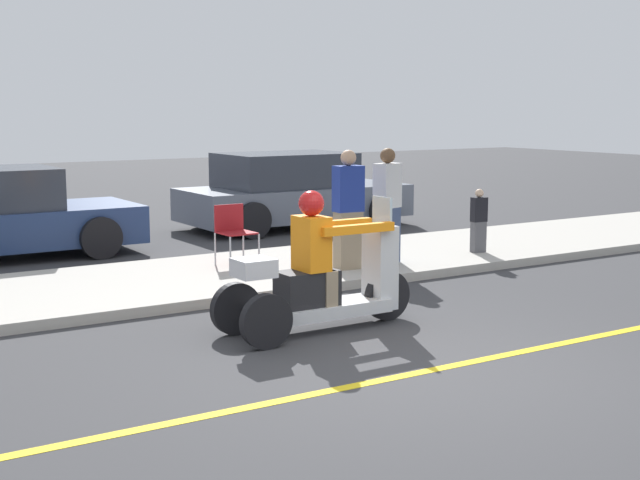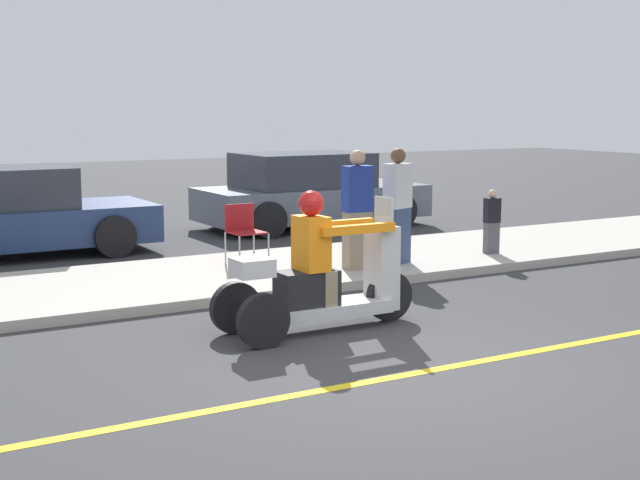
{
  "view_description": "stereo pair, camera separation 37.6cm",
  "coord_description": "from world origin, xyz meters",
  "views": [
    {
      "loc": [
        -4.79,
        -5.81,
        2.29
      ],
      "look_at": [
        -0.02,
        1.69,
        0.94
      ],
      "focal_mm": 50.0,
      "sensor_mm": 36.0,
      "label": 1
    },
    {
      "loc": [
        -4.47,
        -6.01,
        2.29
      ],
      "look_at": [
        -0.02,
        1.69,
        0.94
      ],
      "focal_mm": 50.0,
      "sensor_mm": 36.0,
      "label": 2
    }
  ],
  "objects": [
    {
      "name": "motorcycle_trike",
      "position": [
        -0.01,
        1.69,
        0.52
      ],
      "size": [
        2.19,
        0.73,
        1.45
      ],
      "color": "black",
      "rests_on": "ground"
    },
    {
      "name": "parked_car_lot_center",
      "position": [
        3.71,
        8.57,
        0.67
      ],
      "size": [
        4.27,
        2.03,
        1.41
      ],
      "color": "slate",
      "rests_on": "ground"
    },
    {
      "name": "lane_stripe",
      "position": [
        -0.02,
        0.0,
        0.0
      ],
      "size": [
        24.0,
        0.12,
        0.01
      ],
      "color": "gold",
      "rests_on": "ground"
    },
    {
      "name": "spectator_end_of_line",
      "position": [
        2.53,
        3.98,
        0.89
      ],
      "size": [
        0.43,
        0.33,
        1.59
      ],
      "color": "#38476B",
      "rests_on": "sidewalk_strip"
    },
    {
      "name": "sidewalk_strip",
      "position": [
        0.0,
        4.6,
        0.06
      ],
      "size": [
        28.0,
        2.8,
        0.12
      ],
      "color": "#B2ADA3",
      "rests_on": "ground"
    },
    {
      "name": "spectator_by_tree",
      "position": [
        1.82,
        3.9,
        0.89
      ],
      "size": [
        0.39,
        0.25,
        1.59
      ],
      "color": "gray",
      "rests_on": "sidewalk_strip"
    },
    {
      "name": "ground_plane",
      "position": [
        0.0,
        0.0,
        0.0
      ],
      "size": [
        60.0,
        60.0,
        0.0
      ],
      "primitive_type": "plane",
      "color": "#38383A"
    },
    {
      "name": "spectator_near_curb",
      "position": [
        4.22,
        3.97,
        0.58
      ],
      "size": [
        0.24,
        0.16,
        0.95
      ],
      "color": "#515156",
      "rests_on": "sidewalk_strip"
    },
    {
      "name": "folding_chair_set_back",
      "position": [
        0.68,
        5.01,
        0.62
      ],
      "size": [
        0.47,
        0.47,
        0.82
      ],
      "color": "#A5A8AD",
      "rests_on": "sidewalk_strip"
    }
  ]
}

